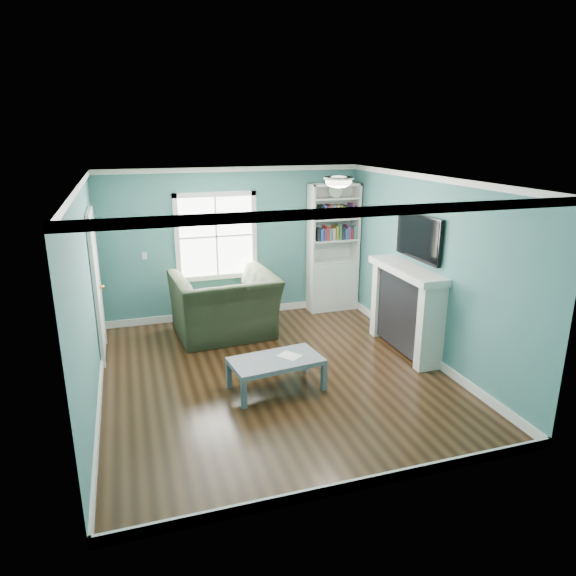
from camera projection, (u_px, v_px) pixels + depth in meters
name	position (u px, v px, depth m)	size (l,w,h in m)	color
floor	(275.00, 374.00, 6.96)	(5.00, 5.00, 0.00)	black
room_walls	(274.00, 261.00, 6.50)	(5.00, 5.00, 5.00)	#3F7A78
trim	(274.00, 287.00, 6.60)	(4.50, 5.00, 2.60)	white
window	(216.00, 236.00, 8.71)	(1.40, 0.06, 1.50)	white
bookshelf	(333.00, 260.00, 9.30)	(0.90, 0.35, 2.31)	silver
fireplace	(406.00, 310.00, 7.56)	(0.44, 1.58, 1.30)	black
tv	(419.00, 237.00, 7.27)	(0.06, 1.10, 0.65)	black
door	(96.00, 285.00, 7.28)	(0.12, 0.98, 2.17)	silver
ceiling_fixture	(339.00, 181.00, 6.57)	(0.38, 0.38, 0.15)	white
light_switch	(145.00, 256.00, 8.44)	(0.08, 0.01, 0.12)	white
recliner	(224.00, 295.00, 8.11)	(1.56, 1.01, 1.36)	#222D1C
coffee_table	(276.00, 363.00, 6.47)	(1.21, 0.76, 0.41)	#535C64
paper_sheet	(289.00, 356.00, 6.54)	(0.21, 0.27, 0.00)	white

